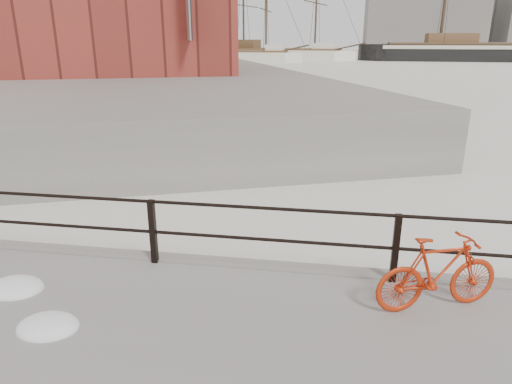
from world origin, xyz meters
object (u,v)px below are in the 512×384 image
at_px(schooner_left, 233,62).
at_px(workboat_far, 127,71).
at_px(bicycle, 438,273).
at_px(schooner_mid, 278,59).
at_px(workboat_near, 117,84).

bearing_deg(schooner_left, workboat_far, -105.18).
distance_m(bicycle, schooner_mid, 83.14).
height_order(bicycle, workboat_near, workboat_near).
bearing_deg(schooner_left, schooner_mid, 61.56).
height_order(schooner_left, workboat_far, schooner_left).
bearing_deg(workboat_far, bicycle, -92.24).
bearing_deg(workboat_far, schooner_mid, 38.50).
xyz_separation_m(bicycle, workboat_far, (-25.31, 46.66, -0.84)).
bearing_deg(workboat_near, schooner_left, 44.84).
xyz_separation_m(bicycle, schooner_left, (-17.93, 71.57, -0.84)).
distance_m(schooner_mid, schooner_left, 12.36).
xyz_separation_m(schooner_mid, workboat_near, (-7.76, -50.51, 0.00)).
bearing_deg(schooner_mid, bicycle, -66.65).
relative_size(schooner_left, workboat_far, 2.28).
bearing_deg(bicycle, schooner_mid, 77.21).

